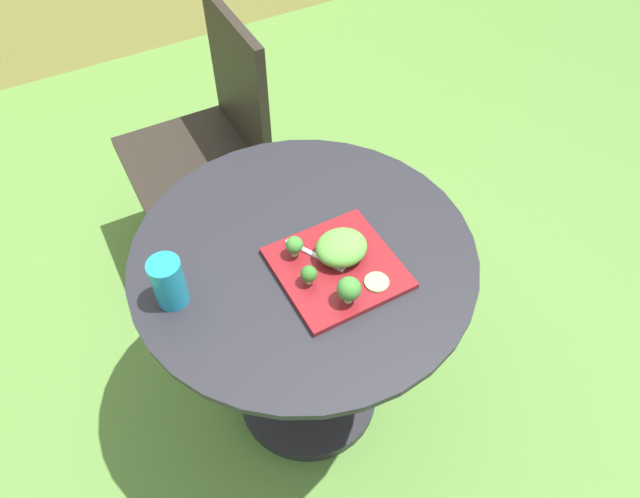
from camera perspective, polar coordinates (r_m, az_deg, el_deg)
ground_plane at (r=1.96m, az=-1.17°, el=-14.08°), size 12.00×12.00×0.00m
patio_table at (r=1.58m, az=-1.41°, el=-7.12°), size 0.81×0.81×0.73m
patio_chair at (r=2.03m, az=-10.43°, el=11.47°), size 0.45×0.45×0.90m
salad_plate at (r=1.30m, az=1.70°, el=-1.85°), size 0.26×0.26×0.01m
drinking_glass at (r=1.26m, az=-14.56°, el=-3.34°), size 0.07×0.07×0.12m
fork at (r=1.31m, az=0.19°, el=-0.77°), size 0.09×0.14×0.00m
lettuce_mound at (r=1.29m, az=2.11°, el=0.14°), size 0.12×0.11×0.06m
broccoli_floret_0 at (r=1.21m, az=2.85°, el=-3.94°), size 0.05×0.05×0.07m
broccoli_floret_1 at (r=1.24m, az=-1.10°, el=-2.47°), size 0.04×0.04×0.05m
broccoli_floret_2 at (r=1.29m, az=-2.53°, el=0.37°), size 0.04×0.04×0.05m
cucumber_slice_0 at (r=1.27m, az=5.58°, el=-3.24°), size 0.05×0.05×0.01m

